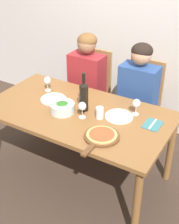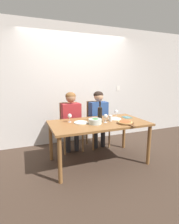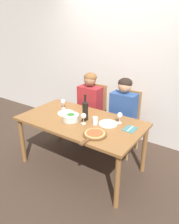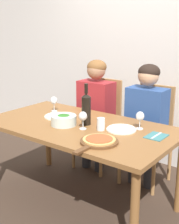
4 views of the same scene
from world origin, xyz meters
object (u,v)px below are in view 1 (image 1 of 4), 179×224
Objects in this scene: person_man at (138,90)px; wine_glass_centre at (82,107)px; broccoli_bowl at (62,108)px; pizza_on_board at (101,136)px; wine_glass_right at (136,104)px; chair_right at (140,104)px; fork_on_napkin at (153,125)px; water_tumbler at (100,113)px; person_woman at (86,77)px; wine_bottle at (84,96)px; dinner_plate_right at (119,116)px; dinner_plate_left at (53,99)px; chair_left at (91,91)px; wine_glass_left at (47,81)px.

wine_glass_centre is (-0.20, -0.74, 0.11)m from person_man.
pizza_on_board is (0.49, -0.17, -0.03)m from broccoli_bowl.
person_man reaches higher than wine_glass_right.
chair_right is 0.78m from fork_on_napkin.
pizza_on_board is 0.48m from wine_glass_right.
chair_right is 9.69× the size of water_tumbler.
person_man is (0.61, 0.00, 0.00)m from person_woman.
wine_bottle is at bearing -60.17° from person_woman.
broccoli_bowl is at bearing -159.09° from dinner_plate_right.
pizza_on_board is at bearing -24.12° from dinner_plate_left.
broccoli_bowl is at bearing -176.16° from wine_glass_centre.
wine_glass_centre reaches higher than fork_on_napkin.
person_woman is 0.73m from wine_bottle.
chair_right is 4.48× the size of broccoli_bowl.
broccoli_bowl is (0.21, -0.87, 0.26)m from chair_left.
wine_glass_centre is (0.20, 0.01, 0.06)m from broccoli_bowl.
fork_on_napkin is (0.37, -0.65, 0.22)m from chair_right.
dinner_plate_left is 1.64× the size of wine_glass_centre.
wine_bottle is at bearing 139.02° from pizza_on_board.
pizza_on_board is at bearing -19.01° from broccoli_bowl.
chair_right reaches higher than dinner_plate_left.
dinner_plate_left is 0.98m from fork_on_napkin.
person_man is 11.92× the size of water_tumbler.
wine_bottle reaches higher than wine_glass_right.
dinner_plate_right is at bearing 20.91° from broccoli_bowl.
fork_on_napkin is at bearing 53.80° from pizza_on_board.
dinner_plate_left is at bearing -130.08° from chair_right.
person_woman is at bearing 119.15° from wine_glass_centre.
wine_bottle is 0.65m from fork_on_napkin.
wine_glass_left is (-0.86, 0.44, 0.09)m from pizza_on_board.
wine_glass_left is at bearing -148.33° from person_man.
wine_glass_centre is at bearing -24.28° from wine_glass_left.
broccoli_bowl is at bearing -34.80° from dinner_plate_left.
wine_glass_centre reaches higher than broccoli_bowl.
wine_glass_centre is at bearing 3.84° from broccoli_bowl.
person_man is at bearing 111.05° from wine_glass_right.
chair_left reaches higher than dinner_plate_right.
person_woman is at bearing -169.10° from chair_right.
chair_left is at bearing 90.00° from person_woman.
wine_glass_left is 1.00× the size of wine_glass_right.
fork_on_napkin is at bearing 4.22° from dinner_plate_left.
water_tumbler is (0.13, 0.07, -0.05)m from wine_glass_centre.
wine_bottle is 0.38m from dinner_plate_left.
person_man is (0.61, -0.12, 0.21)m from chair_left.
chair_left reaches higher than wine_glass_right.
dinner_plate_left is at bearing -38.11° from wine_glass_left.
dinner_plate_right is at bearing -45.20° from chair_left.
water_tumbler is at bearing -14.97° from wine_bottle.
wine_glass_right reaches higher than dinner_plate_left.
water_tumbler is at bearing -15.25° from wine_glass_left.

